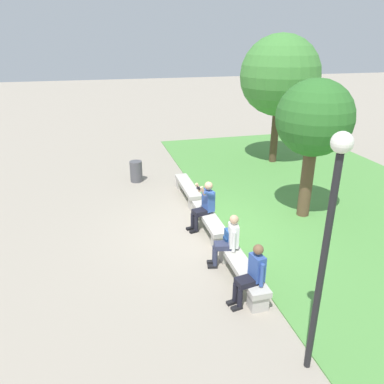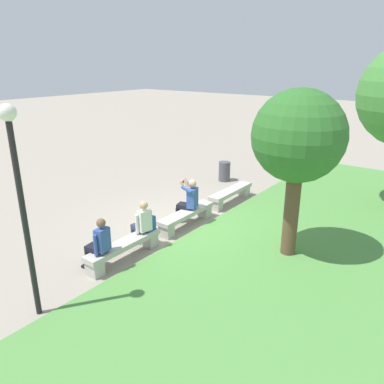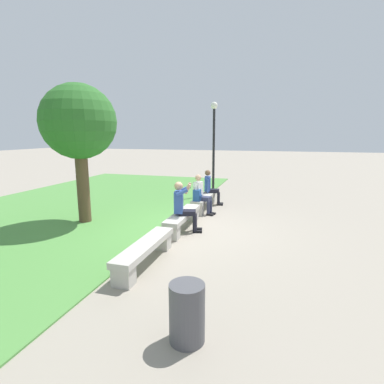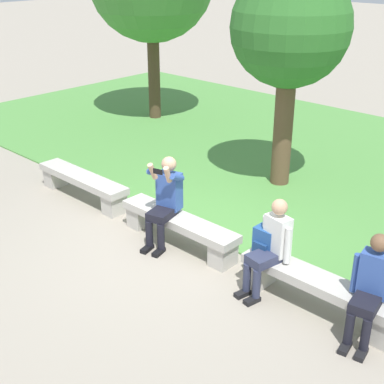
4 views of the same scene
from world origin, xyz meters
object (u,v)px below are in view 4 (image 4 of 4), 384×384
Objects in this scene: bench_near at (179,226)px; person_photographer at (165,197)px; bench_main at (83,183)px; bench_mid at (319,289)px; person_distant at (271,244)px; backpack at (265,241)px; person_companion at (371,286)px; tree_left_background at (290,30)px.

person_photographer is at bearing -158.90° from bench_near.
bench_main is 1.00× the size of bench_mid.
bench_main and bench_near have the same top height.
person_distant is at bearing -2.22° from bench_near.
backpack is at bearing 178.54° from bench_mid.
person_companion is (5.35, -0.07, 0.37)m from bench_main.
tree_left_background is at bearing 90.27° from person_photographer.
backpack is at bearing 3.19° from person_photographer.
tree_left_background is (2.15, 2.92, 2.50)m from bench_main.
person_companion reaches higher than bench_near.
bench_main and bench_mid have the same top height.
bench_mid is 0.89m from backpack.
backpack is (1.53, 0.02, 0.32)m from bench_near.
person_photographer is 1.05× the size of person_distant.
bench_near and bench_mid have the same top height.
bench_near is 0.53× the size of tree_left_background.
person_photographer is 3.19m from person_companion.
bench_main is 1.64× the size of person_distant.
backpack is (3.88, 0.02, 0.32)m from bench_main.
person_companion is 0.32× the size of tree_left_background.
tree_left_background is (-1.74, 2.90, 2.18)m from backpack.
bench_near is 1.64× the size of person_distant.
person_companion is at bearing -5.80° from bench_mid.
tree_left_background is at bearing 120.89° from backpack.
bench_near is 1.00× the size of bench_mid.
person_companion is (3.19, 0.01, -0.06)m from person_photographer.
bench_main is 4.84× the size of backpack.
person_distant reaches higher than bench_main.
bench_near is at bearing 0.00° from bench_main.
backpack is at bearing 0.79° from bench_near.
tree_left_background is at bearing 137.03° from person_companion.
backpack is 4.02m from tree_left_background.
person_photographer reaches higher than bench_mid.
bench_mid is at bearing 5.43° from person_distant.
bench_near is 2.36m from bench_mid.
bench_near is at bearing -85.93° from tree_left_background.
person_companion is at bearing -1.25° from bench_near.
person_photographer is (-0.19, -0.07, 0.43)m from bench_near.
backpack is (-0.83, 0.02, 0.32)m from bench_mid.
bench_mid is 4.62m from tree_left_background.
person_distant is at bearing -0.92° from bench_main.
person_companion is (0.64, -0.07, 0.37)m from bench_mid.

